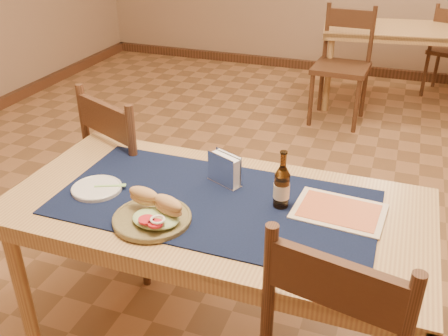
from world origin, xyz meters
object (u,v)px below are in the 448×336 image
(chair_main_far, at_px, (139,174))
(beer_bottle, at_px, (282,186))
(main_table, at_px, (215,221))
(napkin_holder, at_px, (224,170))
(sandwich_plate, at_px, (154,214))
(back_table, at_px, (404,36))

(chair_main_far, xyz_separation_m, beer_bottle, (0.84, -0.42, 0.32))
(main_table, bearing_deg, chair_main_far, 141.77)
(napkin_holder, bearing_deg, main_table, -84.37)
(sandwich_plate, xyz_separation_m, napkin_holder, (0.14, 0.34, 0.03))
(back_table, distance_m, beer_bottle, 3.35)
(back_table, bearing_deg, chair_main_far, -111.83)
(main_table, bearing_deg, napkin_holder, 95.63)
(chair_main_far, height_order, beer_bottle, chair_main_far)
(back_table, bearing_deg, main_table, -99.49)
(back_table, distance_m, napkin_holder, 3.30)
(napkin_holder, bearing_deg, sandwich_plate, -112.70)
(chair_main_far, relative_size, napkin_holder, 6.31)
(napkin_holder, bearing_deg, chair_main_far, 150.70)
(back_table, height_order, sandwich_plate, sandwich_plate)
(back_table, xyz_separation_m, napkin_holder, (-0.58, -3.25, 0.15))
(main_table, distance_m, back_table, 3.44)
(sandwich_plate, bearing_deg, chair_main_far, 123.58)
(main_table, height_order, sandwich_plate, sandwich_plate)
(main_table, distance_m, sandwich_plate, 0.28)
(sandwich_plate, relative_size, napkin_holder, 1.79)
(chair_main_far, bearing_deg, sandwich_plate, -56.42)
(main_table, relative_size, sandwich_plate, 5.68)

